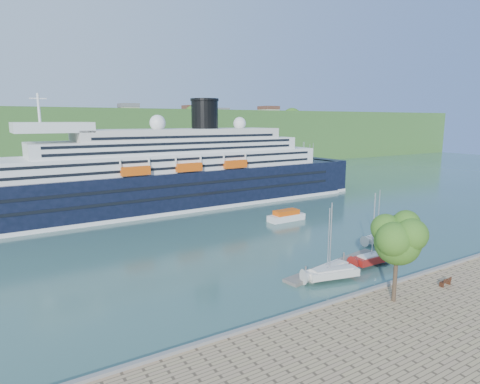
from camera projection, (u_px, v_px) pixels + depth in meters
The scene contains 12 objects.
ground at pixel (396, 290), 46.88m from camera, with size 400.00×400.00×0.00m, color #2F544D.
far_hillside at pixel (103, 139), 166.62m from camera, with size 400.00×50.00×24.00m, color #325C25.
quay_coping at pixel (398, 281), 46.51m from camera, with size 220.00×0.50×0.30m, color slate.
cruise_ship at pixel (159, 154), 88.00m from camera, with size 109.40×15.93×24.57m, color black, non-canonical shape.
park_bench at pixel (445, 281), 45.46m from camera, with size 1.66×0.68×1.06m, color #4D2816, non-canonical shape.
promenade_tree at pixel (397, 253), 40.84m from camera, with size 6.24×6.24×10.33m, color #2B631A, non-canonical shape.
floating_pontoon at pixel (335, 266), 54.02m from camera, with size 18.12×2.21×0.40m, color slate, non-canonical shape.
sailboat_white_near at pixel (334, 244), 48.75m from camera, with size 7.27×2.02×9.40m, color silver, non-canonical shape.
sailboat_red at pixel (376, 231), 54.03m from camera, with size 7.44×2.07×9.61m, color maroon, non-canonical shape.
sailboat_white_far at pixel (380, 218), 64.10m from camera, with size 6.45×1.79×8.34m, color silver, non-canonical shape.
tender_launch at pixel (286, 215), 79.02m from camera, with size 7.75×2.65×2.14m, color #D94F0C, non-canonical shape.
sailboat_extra at pixel (331, 243), 50.50m from camera, with size 6.54×1.82×8.44m, color silver, non-canonical shape.
Camera 1 is at (-38.58, -28.16, 19.51)m, focal length 30.00 mm.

